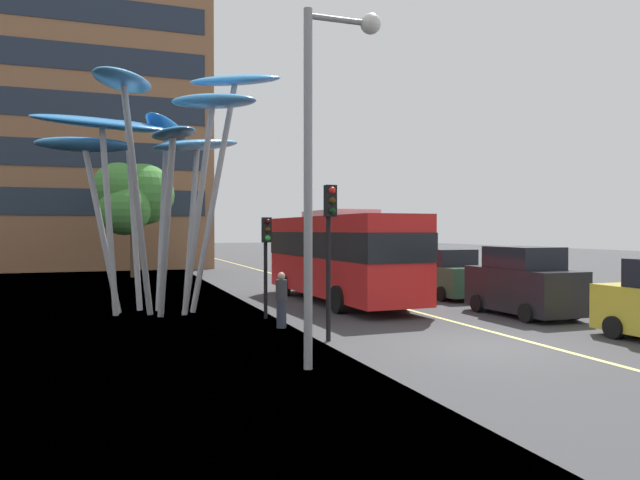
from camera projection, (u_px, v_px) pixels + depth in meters
name	position (u px, v px, depth m)	size (l,w,h in m)	color
ground	(457.00, 350.00, 14.35)	(120.00, 240.00, 0.10)	#38383A
red_bus	(339.00, 252.00, 23.35)	(2.99, 10.24, 3.62)	red
leaf_sculpture	(156.00, 134.00, 20.20)	(8.43, 8.03, 8.52)	#9EA0A5
traffic_light_kerb_near	(330.00, 229.00, 15.14)	(0.28, 0.42, 4.00)	black
traffic_light_kerb_far	(266.00, 245.00, 19.01)	(0.28, 0.42, 3.26)	black
car_parked_mid	(523.00, 283.00, 19.77)	(2.00, 4.17, 2.30)	black
car_parked_far	(444.00, 274.00, 25.35)	(2.09, 4.47, 2.05)	#2D5138
street_lamp	(326.00, 138.00, 12.25)	(1.70, 0.44, 7.43)	gray
tree_pavement_near	(130.00, 195.00, 36.17)	(4.85, 4.78, 7.04)	brown
tree_pavement_far	(143.00, 203.00, 43.90)	(4.38, 4.74, 6.77)	brown
pedestrian	(281.00, 300.00, 17.31)	(0.34, 0.34, 1.63)	#2D3342
backdrop_building	(53.00, 138.00, 45.53)	(22.70, 12.05, 19.80)	#8E6042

